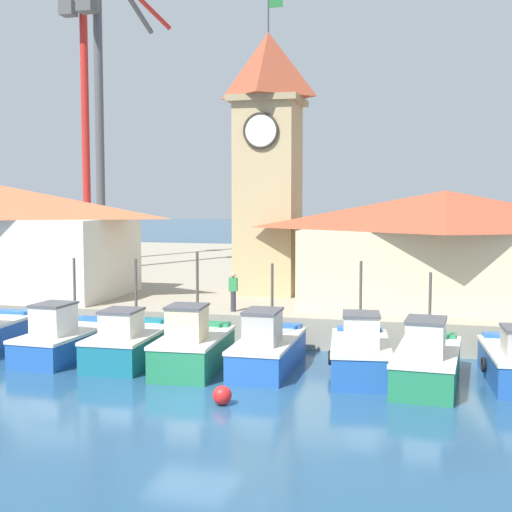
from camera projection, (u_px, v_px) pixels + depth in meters
The scene contains 14 objects.
ground_plane at pixel (192, 404), 20.84m from camera, with size 300.00×300.00×0.00m, color navy.
quay_wharf at pixel (330, 276), 47.77m from camera, with size 120.00×40.00×1.27m, color #9E937F.
fishing_boat_left_inner at pixel (66, 339), 26.71m from camera, with size 2.29×4.95×3.69m.
fishing_boat_mid_left at pixel (130, 343), 25.96m from camera, with size 2.24×4.68×3.74m.
fishing_boat_center at pixel (193, 347), 24.80m from camera, with size 2.28×4.51×4.10m.
fishing_boat_mid_right at pixel (268, 349), 24.90m from camera, with size 2.00×5.08×3.66m.
fishing_boat_right_inner at pixel (360, 354), 23.99m from camera, with size 2.49×4.78×3.84m.
fishing_boat_right_outer at pixel (427, 361), 22.93m from camera, with size 2.26×5.24×3.56m.
clock_tower at pixel (268, 156), 34.49m from camera, with size 3.37×3.37×14.18m.
warehouse_right at pixel (445, 247), 31.07m from camera, with size 12.48×6.54×5.02m.
port_crane_near at pixel (102, 149), 45.68m from camera, with size 2.00×9.33×20.48m.
port_crane_far at pixel (89, 143), 51.20m from camera, with size 5.06×8.76×22.65m.
mooring_buoy at pixel (222, 395), 20.71m from camera, with size 0.56×0.56×0.56m, color red.
dock_worker_near_tower at pixel (233, 291), 29.50m from camera, with size 0.34×0.22×1.62m.
Camera 1 is at (6.83, -19.31, 6.11)m, focal length 50.00 mm.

